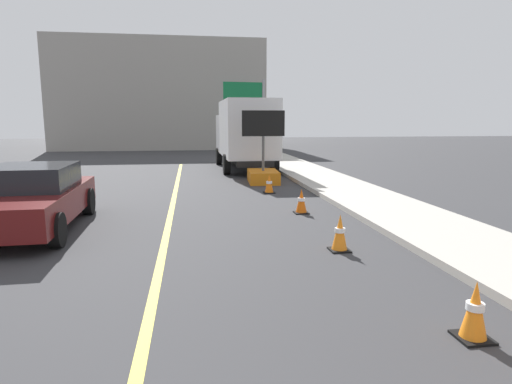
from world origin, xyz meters
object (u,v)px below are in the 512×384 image
pickup_car (30,198)px  highway_guide_sign (252,104)px  traffic_cone_mid_lane (340,233)px  traffic_cone_curbside (269,184)px  box_truck (245,133)px  traffic_cone_near_sign (475,311)px  traffic_cone_far_lane (301,201)px  arrow_board_trailer (263,170)px

pickup_car → highway_guide_sign: bearing=68.6°
pickup_car → traffic_cone_mid_lane: (6.05, -2.46, -0.36)m
traffic_cone_curbside → box_truck: bearing=89.4°
box_truck → traffic_cone_near_sign: (0.42, -16.61, -1.44)m
traffic_cone_near_sign → traffic_cone_far_lane: traffic_cone_near_sign is taller
highway_guide_sign → traffic_cone_mid_lane: bearing=-93.8°
box_truck → traffic_cone_far_lane: (0.19, -10.08, -1.46)m
arrow_board_trailer → traffic_cone_curbside: (-0.21, -2.43, -0.18)m
traffic_cone_mid_lane → traffic_cone_far_lane: 3.24m
traffic_cone_near_sign → pickup_car: bearing=138.0°
traffic_cone_far_lane → traffic_cone_near_sign: bearing=-88.0°
pickup_car → traffic_cone_curbside: pickup_car is taller
box_truck → pickup_car: bearing=-118.8°
arrow_board_trailer → highway_guide_sign: size_ratio=0.54×
pickup_car → traffic_cone_mid_lane: bearing=-22.1°
arrow_board_trailer → traffic_cone_curbside: 2.44m
pickup_car → traffic_cone_curbside: bearing=33.7°
pickup_car → traffic_cone_mid_lane: pickup_car is taller
traffic_cone_mid_lane → highway_guide_sign: bearing=86.2°
traffic_cone_mid_lane → traffic_cone_far_lane: size_ratio=1.08×
pickup_car → traffic_cone_curbside: (5.91, 3.95, -0.40)m
traffic_cone_near_sign → traffic_cone_mid_lane: (-0.35, 3.30, 0.01)m
arrow_board_trailer → box_truck: size_ratio=0.39×
box_truck → traffic_cone_mid_lane: (0.07, -13.31, -1.43)m
box_truck → traffic_cone_mid_lane: bearing=-89.7°
box_truck → traffic_cone_near_sign: bearing=-88.6°
traffic_cone_far_lane → box_truck: bearing=91.1°
traffic_cone_near_sign → traffic_cone_curbside: size_ratio=1.08×
box_truck → traffic_cone_curbside: size_ratio=11.43×
highway_guide_sign → traffic_cone_far_lane: size_ratio=8.01×
traffic_cone_curbside → arrow_board_trailer: bearing=85.1°
box_truck → traffic_cone_far_lane: bearing=-88.9°
arrow_board_trailer → traffic_cone_near_sign: (0.28, -12.13, -0.16)m
arrow_board_trailer → pickup_car: bearing=-133.8°
traffic_cone_curbside → traffic_cone_mid_lane: bearing=-88.8°
pickup_car → traffic_cone_curbside: size_ratio=7.32×
highway_guide_sign → traffic_cone_curbside: 15.58m
traffic_cone_mid_lane → traffic_cone_far_lane: bearing=87.9°
traffic_cone_near_sign → traffic_cone_mid_lane: 3.32m
traffic_cone_mid_lane → pickup_car: bearing=157.9°
arrow_board_trailer → highway_guide_sign: 13.17m
highway_guide_sign → arrow_board_trailer: bearing=-96.1°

